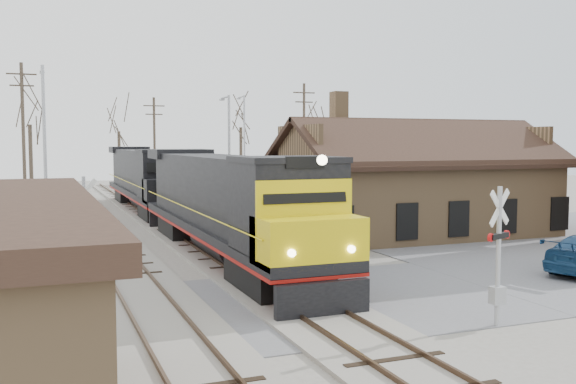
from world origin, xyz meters
name	(u,v)px	position (x,y,z in m)	size (l,w,h in m)	color
ground	(297,304)	(0.00, 0.00, 0.00)	(140.00, 140.00, 0.00)	gray
road	(297,303)	(0.00, 0.00, 0.01)	(60.00, 9.00, 0.03)	#5E5E63
track_main	(191,237)	(0.00, 15.00, 0.07)	(3.40, 90.00, 0.24)	gray
track_siding	(104,242)	(-4.50, 15.00, 0.07)	(3.40, 90.00, 0.24)	gray
depot	(415,191)	(11.99, 12.00, 2.41)	(15.20, 9.31, 7.90)	#8F6E4A
locomotive_lead	(227,204)	(0.00, 7.99, 2.48)	(3.17, 21.23, 4.72)	black
locomotive_trailing	(147,178)	(0.00, 29.50, 2.48)	(3.17, 21.23, 4.46)	black
crossbuck_near	(498,261)	(4.24, -4.36, 1.85)	(1.06, 0.49, 3.92)	#A5A8AD
crossbuck_far	(85,233)	(-6.05, 5.55, 1.84)	(1.08, 0.43, 3.90)	#A5A8AD
streetlight_a	(45,143)	(-7.19, 16.84, 5.06)	(0.25, 2.04, 9.05)	#A5A8AD
streetlight_b	(229,149)	(4.40, 22.89, 4.65)	(0.25, 2.04, 8.24)	#A5A8AD
streetlight_c	(244,141)	(10.09, 37.53, 5.22)	(0.25, 2.04, 9.36)	#A5A8AD
utility_pole_a	(23,136)	(-8.41, 30.36, 5.57)	(2.00, 0.24, 10.67)	#382D23
utility_pole_b	(155,145)	(2.88, 42.88, 4.89)	(2.00, 0.24, 9.35)	#382D23
utility_pole_c	(304,140)	(14.06, 32.82, 5.32)	(2.00, 0.24, 10.18)	#382D23
tree_b	(29,111)	(-8.04, 38.45, 7.64)	(4.38, 4.38, 10.73)	#382D23
tree_c	(119,121)	(0.54, 50.90, 7.28)	(4.18, 4.18, 10.23)	#382D23
tree_d	(241,116)	(11.03, 41.48, 7.65)	(4.38, 4.38, 10.74)	#382D23
tree_e	(317,124)	(18.74, 40.44, 6.88)	(3.95, 3.95, 9.68)	#382D23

